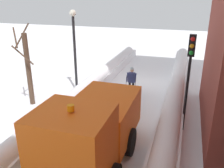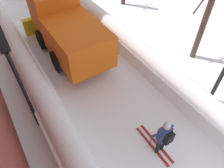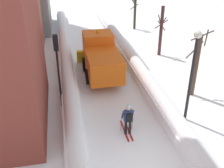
{
  "view_description": "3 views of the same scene",
  "coord_description": "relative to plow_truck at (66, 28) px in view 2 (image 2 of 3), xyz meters",
  "views": [
    {
      "loc": [
        -3.02,
        16.02,
        5.92
      ],
      "look_at": [
        0.54,
        4.93,
        1.59
      ],
      "focal_mm": 38.14,
      "sensor_mm": 36.0,
      "label": 1
    },
    {
      "loc": [
        -3.21,
        0.22,
        7.17
      ],
      "look_at": [
        -0.45,
        4.54,
        1.79
      ],
      "focal_mm": 33.6,
      "sensor_mm": 36.0,
      "label": 2
    },
    {
      "loc": [
        -2.85,
        -8.34,
        8.83
      ],
      "look_at": [
        -0.11,
        5.36,
        1.36
      ],
      "focal_mm": 42.2,
      "sensor_mm": 36.0,
      "label": 3
    }
  ],
  "objects": [
    {
      "name": "plow_truck",
      "position": [
        0.0,
        0.0,
        0.0
      ],
      "size": [
        3.2,
        5.98,
        3.12
      ],
      "color": "orange",
      "rests_on": "ground"
    },
    {
      "name": "traffic_light_pole",
      "position": [
        -3.05,
        -3.58,
        1.65
      ],
      "size": [
        0.28,
        0.42,
        4.46
      ],
      "color": "black",
      "rests_on": "ground"
    },
    {
      "name": "snowbank_left",
      "position": [
        -2.5,
        0.63,
        -0.87
      ],
      "size": [
        1.1,
        36.0,
        1.29
      ],
      "color": "white",
      "rests_on": "ground"
    },
    {
      "name": "bare_tree_near",
      "position": [
        5.42,
        -3.95,
        0.7
      ],
      "size": [
        1.4,
        1.46,
        4.56
      ],
      "color": "#4E392B",
      "rests_on": "ground"
    },
    {
      "name": "ground_plane",
      "position": [
        0.13,
        0.63,
        -1.48
      ],
      "size": [
        80.0,
        80.0,
        0.0
      ],
      "primitive_type": "plane",
      "color": "white"
    },
    {
      "name": "skier",
      "position": [
        0.24,
        -7.11,
        -0.48
      ],
      "size": [
        0.62,
        1.8,
        1.81
      ],
      "color": "black",
      "rests_on": "ground"
    },
    {
      "name": "snowbank_right",
      "position": [
        2.76,
        0.63,
        -0.97
      ],
      "size": [
        1.1,
        36.0,
        1.12
      ],
      "color": "white",
      "rests_on": "ground"
    }
  ]
}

